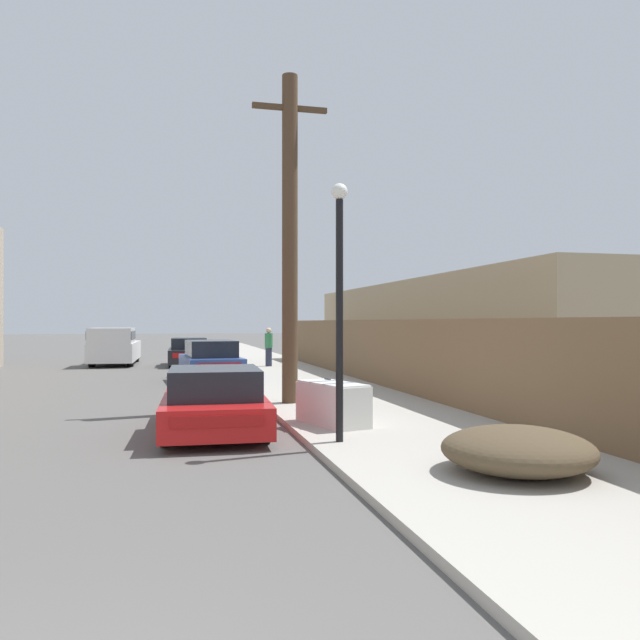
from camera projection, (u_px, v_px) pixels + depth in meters
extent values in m
cube|color=#ADA89E|center=(274.00, 369.00, 26.22)|extent=(4.20, 63.00, 0.12)
cube|color=silver|center=(333.00, 404.00, 11.64)|extent=(1.13, 1.75, 0.76)
cube|color=white|center=(333.00, 383.00, 11.65)|extent=(1.09, 1.68, 0.03)
cube|color=#333335|center=(328.00, 379.00, 12.18)|extent=(0.09, 0.20, 0.02)
cube|color=gray|center=(325.00, 381.00, 11.87)|extent=(0.70, 0.27, 0.01)
cube|color=gray|center=(339.00, 383.00, 11.44)|extent=(0.70, 0.27, 0.01)
cube|color=red|center=(214.00, 409.00, 11.59)|extent=(2.01, 4.20, 0.53)
cube|color=black|center=(215.00, 383.00, 11.23)|extent=(1.66, 2.04, 0.53)
cube|color=#B21414|center=(217.00, 421.00, 9.55)|extent=(1.43, 0.09, 0.18)
cylinder|color=black|center=(173.00, 405.00, 12.69)|extent=(0.23, 0.69, 0.68)
cylinder|color=black|center=(251.00, 403.00, 13.00)|extent=(0.23, 0.69, 0.68)
cylinder|color=black|center=(167.00, 426.00, 10.18)|extent=(0.23, 0.69, 0.68)
cylinder|color=black|center=(264.00, 422.00, 10.49)|extent=(0.23, 0.69, 0.68)
cube|color=#2D478C|center=(210.00, 367.00, 21.56)|extent=(2.08, 4.26, 0.71)
cube|color=black|center=(211.00, 348.00, 21.40)|extent=(1.70, 2.42, 0.56)
cube|color=#B21414|center=(219.00, 367.00, 19.57)|extent=(1.40, 0.13, 0.25)
cylinder|color=black|center=(184.00, 370.00, 22.54)|extent=(0.24, 0.63, 0.62)
cylinder|color=black|center=(227.00, 369.00, 23.01)|extent=(0.24, 0.63, 0.62)
cylinder|color=black|center=(191.00, 375.00, 20.10)|extent=(0.24, 0.63, 0.62)
cylinder|color=black|center=(239.00, 374.00, 20.57)|extent=(0.24, 0.63, 0.62)
cube|color=black|center=(189.00, 356.00, 29.11)|extent=(1.91, 4.18, 0.65)
cube|color=black|center=(189.00, 343.00, 28.95)|extent=(1.62, 2.35, 0.51)
cube|color=#B21414|center=(189.00, 355.00, 27.08)|extent=(1.42, 0.06, 0.23)
cylinder|color=black|center=(172.00, 357.00, 30.20)|extent=(0.21, 0.63, 0.63)
cylinder|color=black|center=(205.00, 357.00, 30.53)|extent=(0.21, 0.63, 0.63)
cylinder|color=black|center=(171.00, 361.00, 27.69)|extent=(0.21, 0.63, 0.63)
cylinder|color=black|center=(207.00, 360.00, 28.03)|extent=(0.21, 0.63, 0.63)
cube|color=silver|center=(115.00, 351.00, 29.98)|extent=(2.10, 5.76, 0.86)
cube|color=silver|center=(112.00, 336.00, 28.44)|extent=(1.92, 2.61, 0.69)
cube|color=black|center=(112.00, 335.00, 28.44)|extent=(1.96, 2.56, 0.38)
cylinder|color=black|center=(130.00, 357.00, 28.42)|extent=(0.28, 0.84, 0.83)
cylinder|color=black|center=(92.00, 358.00, 28.06)|extent=(0.28, 0.84, 0.83)
cylinder|color=black|center=(136.00, 354.00, 31.89)|extent=(0.28, 0.84, 0.83)
cylinder|color=black|center=(102.00, 354.00, 31.53)|extent=(0.28, 0.84, 0.83)
cylinder|color=#4C3826|center=(290.00, 239.00, 14.79)|extent=(0.37, 0.37, 7.78)
cube|color=#4C3826|center=(290.00, 108.00, 14.80)|extent=(1.80, 0.12, 0.12)
cylinder|color=black|center=(339.00, 320.00, 9.97)|extent=(0.12, 0.12, 3.88)
sphere|color=white|center=(339.00, 191.00, 9.98)|extent=(0.26, 0.26, 0.26)
ellipsoid|color=brown|center=(518.00, 450.00, 7.89)|extent=(1.92, 1.94, 0.58)
cube|color=brown|center=(382.00, 353.00, 18.76)|extent=(0.08, 29.70, 1.99)
cube|color=tan|center=(459.00, 327.00, 26.00)|extent=(6.00, 22.36, 3.66)
cylinder|color=#282D42|center=(269.00, 357.00, 26.98)|extent=(0.28, 0.28, 0.80)
cylinder|color=#337F4C|center=(269.00, 341.00, 26.99)|extent=(0.34, 0.34, 0.63)
sphere|color=#DBB293|center=(269.00, 330.00, 26.99)|extent=(0.24, 0.24, 0.24)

